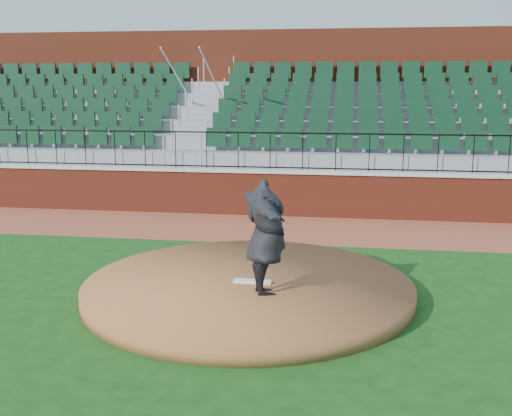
{
  "coord_description": "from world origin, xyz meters",
  "views": [
    {
      "loc": [
        1.73,
        -9.79,
        3.58
      ],
      "look_at": [
        0.0,
        1.5,
        1.3
      ],
      "focal_mm": 43.22,
      "sensor_mm": 36.0,
      "label": 1
    }
  ],
  "objects": [
    {
      "name": "ground",
      "position": [
        0.0,
        0.0,
        0.0
      ],
      "size": [
        90.0,
        90.0,
        0.0
      ],
      "primitive_type": "plane",
      "color": "#144012",
      "rests_on": "ground"
    },
    {
      "name": "warning_track",
      "position": [
        0.0,
        5.4,
        0.01
      ],
      "size": [
        34.0,
        3.2,
        0.01
      ],
      "primitive_type": "cube",
      "color": "brown",
      "rests_on": "ground"
    },
    {
      "name": "field_wall",
      "position": [
        0.0,
        7.0,
        0.6
      ],
      "size": [
        34.0,
        0.35,
        1.2
      ],
      "primitive_type": "cube",
      "color": "maroon",
      "rests_on": "ground"
    },
    {
      "name": "wall_cap",
      "position": [
        0.0,
        7.0,
        1.25
      ],
      "size": [
        34.0,
        0.45,
        0.1
      ],
      "primitive_type": "cube",
      "color": "#B7B7B7",
      "rests_on": "field_wall"
    },
    {
      "name": "wall_railing",
      "position": [
        0.0,
        7.0,
        1.8
      ],
      "size": [
        34.0,
        0.05,
        1.0
      ],
      "primitive_type": null,
      "color": "black",
      "rests_on": "wall_cap"
    },
    {
      "name": "seating_stands",
      "position": [
        0.0,
        9.72,
        2.3
      ],
      "size": [
        34.0,
        5.1,
        4.6
      ],
      "primitive_type": null,
      "color": "gray",
      "rests_on": "ground"
    },
    {
      "name": "concourse_wall",
      "position": [
        0.0,
        12.52,
        2.75
      ],
      "size": [
        34.0,
        0.5,
        5.5
      ],
      "primitive_type": "cube",
      "color": "maroon",
      "rests_on": "ground"
    },
    {
      "name": "pitchers_mound",
      "position": [
        0.05,
        0.28,
        0.12
      ],
      "size": [
        5.68,
        5.68,
        0.25
      ],
      "primitive_type": "cylinder",
      "color": "brown",
      "rests_on": "ground"
    },
    {
      "name": "pitching_rubber",
      "position": [
        0.14,
        0.2,
        0.27
      ],
      "size": [
        0.66,
        0.18,
        0.04
      ],
      "primitive_type": "cube",
      "rotation": [
        0.0,
        0.0,
        -0.03
      ],
      "color": "white",
      "rests_on": "pitchers_mound"
    },
    {
      "name": "pitcher",
      "position": [
        0.44,
        -0.3,
        1.19
      ],
      "size": [
        1.39,
        2.4,
        1.89
      ],
      "primitive_type": "imported",
      "rotation": [
        0.0,
        0.0,
        1.92
      ],
      "color": "black",
      "rests_on": "pitchers_mound"
    }
  ]
}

